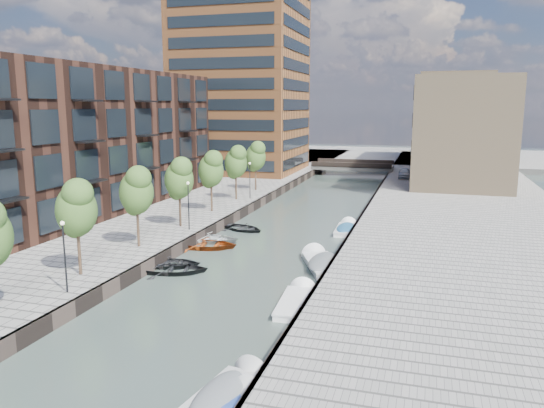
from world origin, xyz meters
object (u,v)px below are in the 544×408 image
at_px(tree_3, 179,177).
at_px(sloop_4, 243,230).
at_px(sloop_1, 170,267).
at_px(motorboat_3, 346,229).
at_px(tree_5, 236,161).
at_px(sloop_0, 175,273).
at_px(tree_2, 136,189).
at_px(sloop_2, 206,248).
at_px(car, 404,173).
at_px(motorboat_1, 224,397).
at_px(motorboat_2, 297,301).
at_px(tree_4, 211,168).
at_px(sloop_3, 210,242).
at_px(tree_6, 256,155).
at_px(tree_1, 76,207).
at_px(bridge, 353,166).
at_px(motorboat_4, 321,263).

bearing_deg(tree_3, sloop_4, 42.17).
bearing_deg(sloop_1, motorboat_3, -50.67).
distance_m(tree_5, sloop_0, 24.23).
relative_size(tree_2, sloop_2, 1.19).
bearing_deg(car, motorboat_1, -95.75).
bearing_deg(motorboat_1, sloop_0, 123.12).
bearing_deg(motorboat_2, sloop_1, 157.56).
relative_size(tree_4, motorboat_3, 1.20).
bearing_deg(sloop_3, tree_6, 1.07).
bearing_deg(tree_3, motorboat_3, 25.24).
xyz_separation_m(tree_5, motorboat_1, (13.37, -37.48, -5.10)).
bearing_deg(tree_3, tree_6, 90.00).
distance_m(tree_5, motorboat_3, 16.39).
height_order(tree_1, sloop_1, tree_1).
bearing_deg(sloop_4, tree_1, -172.02).
xyz_separation_m(bridge, tree_5, (-8.50, -33.00, 3.92)).
bearing_deg(tree_2, sloop_4, 68.16).
xyz_separation_m(tree_1, motorboat_3, (13.60, 20.41, -5.11)).
xyz_separation_m(tree_3, sloop_3, (3.11, -0.90, -5.31)).
height_order(tree_2, motorboat_1, tree_2).
height_order(sloop_1, sloop_2, sloop_2).
distance_m(tree_3, motorboat_2, 19.17).
bearing_deg(tree_2, motorboat_2, -21.79).
height_order(tree_6, sloop_1, tree_6).
distance_m(tree_1, sloop_0, 8.20).
bearing_deg(tree_5, sloop_0, -80.00).
bearing_deg(car, sloop_0, -107.76).
relative_size(tree_5, sloop_0, 1.29).
bearing_deg(car, tree_6, -138.07).
distance_m(sloop_1, motorboat_1, 18.50).
bearing_deg(tree_1, tree_2, 90.00).
bearing_deg(car, sloop_3, -112.25).
bearing_deg(tree_5, motorboat_3, -29.18).
relative_size(sloop_4, car, 0.97).
xyz_separation_m(tree_3, motorboat_3, (13.60, 6.41, -5.11)).
distance_m(tree_6, sloop_2, 24.57).
bearing_deg(tree_1, sloop_4, 76.24).
height_order(tree_3, car, tree_3).
distance_m(tree_6, sloop_0, 31.01).
xyz_separation_m(tree_3, motorboat_2, (13.62, -12.45, -5.21)).
relative_size(tree_1, motorboat_4, 0.98).
height_order(bridge, tree_4, tree_4).
distance_m(sloop_2, car, 42.70).
height_order(tree_1, motorboat_3, tree_1).
bearing_deg(tree_1, sloop_0, 49.00).
bearing_deg(tree_5, tree_1, -90.00).
height_order(tree_5, sloop_0, tree_5).
bearing_deg(car, tree_5, -128.19).
relative_size(sloop_3, car, 1.14).
bearing_deg(sloop_3, tree_2, 145.95).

